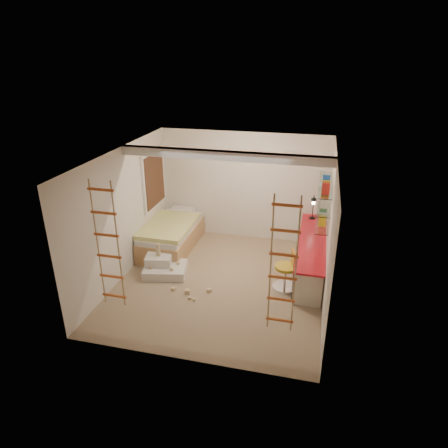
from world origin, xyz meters
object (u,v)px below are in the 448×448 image
(bed, at_px, (172,235))
(play_platform, at_px, (164,267))
(desk, at_px, (311,254))
(swivel_chair, at_px, (286,275))

(bed, distance_m, play_platform, 1.21)
(desk, distance_m, bed, 3.22)
(bed, bearing_deg, swivel_chair, -22.28)
(play_platform, bearing_deg, bed, 101.79)
(play_platform, bearing_deg, swivel_chair, 0.74)
(desk, bearing_deg, swivel_chair, -118.96)
(desk, relative_size, play_platform, 2.88)
(swivel_chair, xyz_separation_m, play_platform, (-2.53, -0.03, -0.15))
(desk, distance_m, play_platform, 3.07)
(desk, height_order, swivel_chair, swivel_chair)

